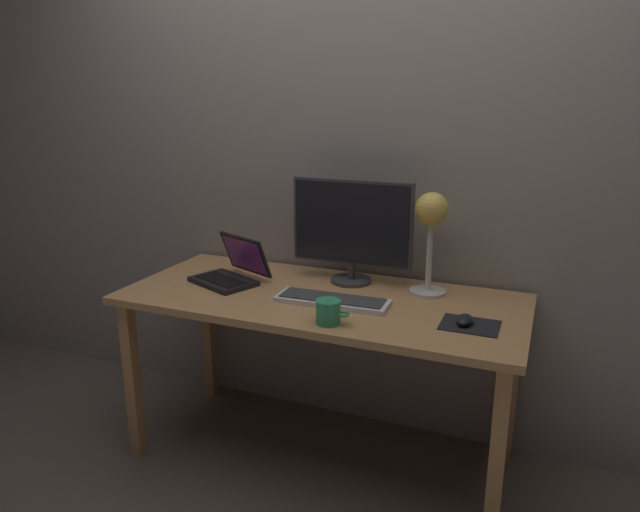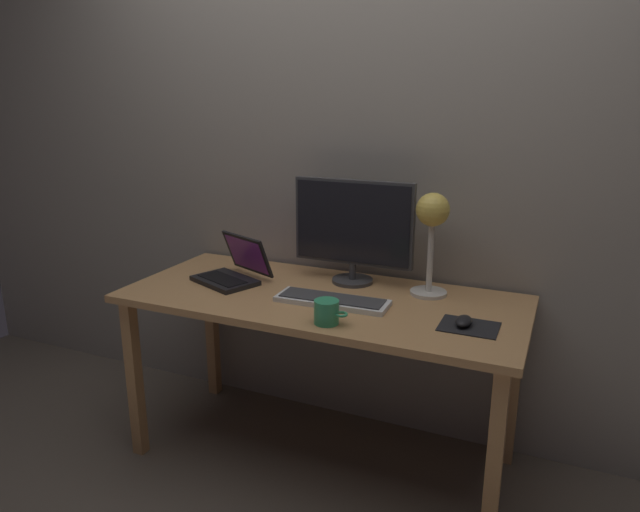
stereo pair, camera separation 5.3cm
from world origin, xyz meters
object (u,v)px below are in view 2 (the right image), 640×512
(monitor, at_px, (353,227))
(mouse, at_px, (464,321))
(keyboard_main, at_px, (332,300))
(coffee_mug, at_px, (327,312))
(desk_lamp, at_px, (432,222))
(laptop, at_px, (235,268))

(monitor, relative_size, mouse, 5.41)
(keyboard_main, distance_m, coffee_mug, 0.20)
(keyboard_main, distance_m, desk_lamp, 0.49)
(laptop, height_order, mouse, laptop)
(mouse, height_order, coffee_mug, coffee_mug)
(laptop, bearing_deg, desk_lamp, 10.63)
(keyboard_main, relative_size, laptop, 1.28)
(monitor, xyz_separation_m, keyboard_main, (0.02, -0.27, -0.23))
(laptop, xyz_separation_m, desk_lamp, (0.81, 0.15, 0.24))
(monitor, distance_m, desk_lamp, 0.34)
(mouse, bearing_deg, monitor, 150.29)
(desk_lamp, xyz_separation_m, coffee_mug, (-0.25, -0.44, -0.25))
(keyboard_main, distance_m, laptop, 0.51)
(monitor, height_order, mouse, monitor)
(keyboard_main, relative_size, desk_lamp, 1.08)
(mouse, distance_m, coffee_mug, 0.48)
(laptop, relative_size, mouse, 3.62)
(keyboard_main, bearing_deg, desk_lamp, 38.60)
(monitor, distance_m, keyboard_main, 0.36)
(coffee_mug, bearing_deg, mouse, 20.49)
(monitor, bearing_deg, coffee_mug, -80.16)
(monitor, relative_size, desk_lamp, 1.26)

